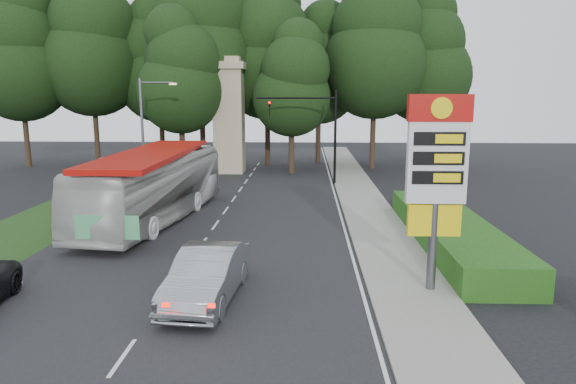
{
  "coord_description": "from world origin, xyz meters",
  "views": [
    {
      "loc": [
        4.8,
        -15.28,
        6.82
      ],
      "look_at": [
        3.93,
        9.08,
        2.2
      ],
      "focal_mm": 32.0,
      "sensor_mm": 36.0,
      "label": 1
    }
  ],
  "objects_px": {
    "streetlight_signs": "(145,128)",
    "transit_bus": "(154,187)",
    "gas_station_pylon": "(437,167)",
    "sedan_silver": "(207,275)",
    "traffic_signal_mast": "(318,124)",
    "monument": "(229,115)"
  },
  "relations": [
    {
      "from": "streetlight_signs",
      "to": "traffic_signal_mast",
      "type": "bearing_deg",
      "value": 8.92
    },
    {
      "from": "traffic_signal_mast",
      "to": "sedan_silver",
      "type": "xyz_separation_m",
      "value": [
        -4.18,
        -23.02,
        -3.79
      ]
    },
    {
      "from": "gas_station_pylon",
      "to": "streetlight_signs",
      "type": "bearing_deg",
      "value": 128.96
    },
    {
      "from": "gas_station_pylon",
      "to": "sedan_silver",
      "type": "bearing_deg",
      "value": -172.5
    },
    {
      "from": "streetlight_signs",
      "to": "transit_bus",
      "type": "relative_size",
      "value": 0.58
    },
    {
      "from": "gas_station_pylon",
      "to": "monument",
      "type": "distance_m",
      "value": 30.17
    },
    {
      "from": "traffic_signal_mast",
      "to": "transit_bus",
      "type": "bearing_deg",
      "value": -127.25
    },
    {
      "from": "traffic_signal_mast",
      "to": "monument",
      "type": "xyz_separation_m",
      "value": [
        -7.68,
        6.0,
        0.43
      ]
    },
    {
      "from": "transit_bus",
      "to": "gas_station_pylon",
      "type": "bearing_deg",
      "value": -30.64
    },
    {
      "from": "gas_station_pylon",
      "to": "streetlight_signs",
      "type": "xyz_separation_m",
      "value": [
        -16.19,
        20.01,
        -0.01
      ]
    },
    {
      "from": "traffic_signal_mast",
      "to": "transit_bus",
      "type": "height_order",
      "value": "traffic_signal_mast"
    },
    {
      "from": "traffic_signal_mast",
      "to": "monument",
      "type": "bearing_deg",
      "value": 142.0
    },
    {
      "from": "gas_station_pylon",
      "to": "traffic_signal_mast",
      "type": "xyz_separation_m",
      "value": [
        -3.52,
        22.0,
        0.22
      ]
    },
    {
      "from": "traffic_signal_mast",
      "to": "streetlight_signs",
      "type": "bearing_deg",
      "value": -171.08
    },
    {
      "from": "gas_station_pylon",
      "to": "sedan_silver",
      "type": "height_order",
      "value": "gas_station_pylon"
    },
    {
      "from": "transit_bus",
      "to": "sedan_silver",
      "type": "height_order",
      "value": "transit_bus"
    },
    {
      "from": "traffic_signal_mast",
      "to": "monument",
      "type": "height_order",
      "value": "monument"
    },
    {
      "from": "traffic_signal_mast",
      "to": "streetlight_signs",
      "type": "relative_size",
      "value": 0.9
    },
    {
      "from": "transit_bus",
      "to": "sedan_silver",
      "type": "bearing_deg",
      "value": -58.06
    },
    {
      "from": "traffic_signal_mast",
      "to": "streetlight_signs",
      "type": "xyz_separation_m",
      "value": [
        -12.67,
        -1.99,
        -0.23
      ]
    },
    {
      "from": "streetlight_signs",
      "to": "transit_bus",
      "type": "height_order",
      "value": "streetlight_signs"
    },
    {
      "from": "gas_station_pylon",
      "to": "traffic_signal_mast",
      "type": "height_order",
      "value": "traffic_signal_mast"
    }
  ]
}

